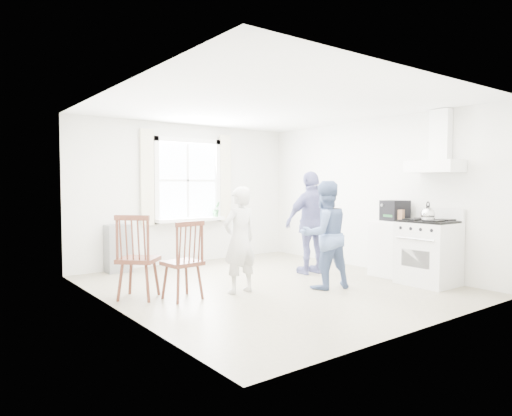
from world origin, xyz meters
The scene contains 15 objects.
room_shell centered at (0.00, 0.00, 1.30)m, with size 4.62×5.12×2.64m.
window_assembly centered at (0.00, 2.45, 1.46)m, with size 1.88×0.24×1.70m.
range_hood centered at (2.07, -1.35, 1.90)m, with size 0.45×0.76×0.94m.
shelf_unit centered at (-1.40, 2.33, 0.40)m, with size 0.40×0.30×0.80m, color slate.
gas_stove centered at (1.91, -1.35, 0.48)m, with size 0.68×0.76×1.12m.
kettle centered at (1.79, -1.40, 1.05)m, with size 0.20×0.20×0.28m.
low_cabinet centered at (1.98, -0.65, 0.45)m, with size 0.50×0.55×0.90m, color white.
stereo_stack centered at (1.97, -0.71, 1.06)m, with size 0.40×0.37×0.32m.
cardboard_box centered at (1.97, -0.78, 0.99)m, with size 0.29×0.20×0.18m, color #966848.
windsor_chair_a centered at (-1.38, -0.05, 0.63)m, with size 0.47×0.46×1.03m.
windsor_chair_b centered at (-1.91, 0.36, 0.67)m, with size 0.65×0.65×1.11m.
person_left centered at (-0.61, -0.10, 0.72)m, with size 0.53×0.53×1.45m, color silver.
person_mid centered at (0.51, -0.60, 0.76)m, with size 0.74×0.74×1.53m, color #4E6492.
person_right centered at (1.12, 0.28, 0.85)m, with size 0.99×0.99×1.69m, color navy.
potted_plant centered at (0.56, 2.36, 1.00)m, with size 0.16×0.16×0.29m, color #34773E.
Camera 1 is at (-4.13, -5.14, 1.48)m, focal length 32.00 mm.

